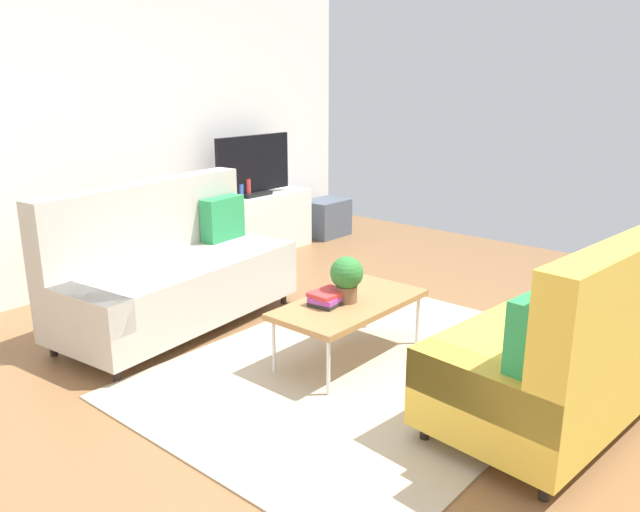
# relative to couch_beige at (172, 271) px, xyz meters

# --- Properties ---
(ground_plane) EXTENTS (7.68, 7.68, 0.00)m
(ground_plane) POSITION_rel_couch_beige_xyz_m (0.24, -1.43, -0.44)
(ground_plane) COLOR brown
(wall_far) EXTENTS (6.40, 0.12, 2.90)m
(wall_far) POSITION_rel_couch_beige_xyz_m (0.24, 1.37, 1.01)
(wall_far) COLOR white
(wall_far) RESTS_ON ground_plane
(area_rug) EXTENTS (2.90, 2.20, 0.01)m
(area_rug) POSITION_rel_couch_beige_xyz_m (0.34, -1.62, -0.44)
(area_rug) COLOR tan
(area_rug) RESTS_ON ground_plane
(couch_beige) EXTENTS (1.98, 1.04, 1.10)m
(couch_beige) POSITION_rel_couch_beige_xyz_m (0.00, 0.00, 0.00)
(couch_beige) COLOR #B2ADA3
(couch_beige) RESTS_ON ground_plane
(couch_green) EXTENTS (1.97, 1.02, 1.10)m
(couch_green) POSITION_rel_couch_beige_xyz_m (0.67, -2.84, 0.00)
(couch_green) COLOR gold
(couch_green) RESTS_ON ground_plane
(coffee_table) EXTENTS (1.10, 0.56, 0.42)m
(coffee_table) POSITION_rel_couch_beige_xyz_m (0.39, -1.42, -0.05)
(coffee_table) COLOR #9E7042
(coffee_table) RESTS_ON ground_plane
(tv_console) EXTENTS (1.40, 0.44, 0.64)m
(tv_console) POSITION_rel_couch_beige_xyz_m (1.84, 1.03, -0.12)
(tv_console) COLOR silver
(tv_console) RESTS_ON ground_plane
(tv) EXTENTS (1.00, 0.20, 0.64)m
(tv) POSITION_rel_couch_beige_xyz_m (1.84, 1.01, 0.51)
(tv) COLOR black
(tv) RESTS_ON tv_console
(storage_trunk) EXTENTS (0.52, 0.40, 0.44)m
(storage_trunk) POSITION_rel_couch_beige_xyz_m (2.94, 0.93, -0.22)
(storage_trunk) COLOR #4C5666
(storage_trunk) RESTS_ON ground_plane
(potted_plant) EXTENTS (0.22, 0.22, 0.31)m
(potted_plant) POSITION_rel_couch_beige_xyz_m (0.38, -1.40, 0.15)
(potted_plant) COLOR brown
(potted_plant) RESTS_ON coffee_table
(table_book_0) EXTENTS (0.26, 0.21, 0.03)m
(table_book_0) POSITION_rel_couch_beige_xyz_m (0.26, -1.34, -0.01)
(table_book_0) COLOR #262626
(table_book_0) RESTS_ON coffee_table
(table_book_1) EXTENTS (0.26, 0.21, 0.03)m
(table_book_1) POSITION_rel_couch_beige_xyz_m (0.26, -1.34, 0.02)
(table_book_1) COLOR purple
(table_book_1) RESTS_ON table_book_0
(table_book_2) EXTENTS (0.25, 0.19, 0.03)m
(table_book_2) POSITION_rel_couch_beige_xyz_m (0.26, -1.34, 0.05)
(table_book_2) COLOR red
(table_book_2) RESTS_ON table_book_1
(vase_0) EXTENTS (0.11, 0.11, 0.15)m
(vase_0) POSITION_rel_couch_beige_xyz_m (1.26, 1.08, 0.27)
(vase_0) COLOR #B24C4C
(vase_0) RESTS_ON tv_console
(vase_1) EXTENTS (0.14, 0.14, 0.18)m
(vase_1) POSITION_rel_couch_beige_xyz_m (1.44, 1.08, 0.29)
(vase_1) COLOR #B24C4C
(vase_1) RESTS_ON tv_console
(bottle_0) EXTENTS (0.05, 0.05, 0.15)m
(bottle_0) POSITION_rel_couch_beige_xyz_m (1.63, 0.99, 0.27)
(bottle_0) COLOR #3359B2
(bottle_0) RESTS_ON tv_console
(bottle_1) EXTENTS (0.06, 0.06, 0.19)m
(bottle_1) POSITION_rel_couch_beige_xyz_m (1.74, 0.99, 0.30)
(bottle_1) COLOR red
(bottle_1) RESTS_ON tv_console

